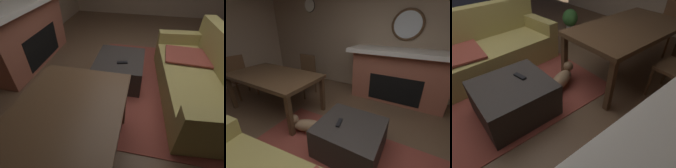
{
  "view_description": "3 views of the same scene",
  "coord_description": "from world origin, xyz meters",
  "views": [
    {
      "loc": [
        2.24,
        -0.22,
        1.79
      ],
      "look_at": [
        0.74,
        -0.53,
        0.51
      ],
      "focal_mm": 26.69,
      "sensor_mm": 36.0,
      "label": 1
    },
    {
      "loc": [
        -0.6,
        0.8,
        1.61
      ],
      "look_at": [
        0.31,
        -0.8,
        0.82
      ],
      "focal_mm": 22.91,
      "sensor_mm": 36.0,
      "label": 2
    },
    {
      "loc": [
        -0.59,
        -2.17,
        1.65
      ],
      "look_at": [
        0.35,
        -1.0,
        0.51
      ],
      "focal_mm": 30.06,
      "sensor_mm": 36.0,
      "label": 3
    }
  ],
  "objects": [
    {
      "name": "floor",
      "position": [
        0.0,
        0.0,
        0.0
      ],
      "size": [
        9.02,
        9.02,
        0.0
      ],
      "primitive_type": "plane",
      "color": "brown"
    },
    {
      "name": "dining_chair_east",
      "position": [
        2.94,
        -0.79,
        0.52
      ],
      "size": [
        0.47,
        0.47,
        0.93
      ],
      "color": "brown",
      "rests_on": "ground"
    },
    {
      "name": "area_rug",
      "position": [
        -0.02,
        0.01,
        0.01
      ],
      "size": [
        2.6,
        2.0,
        0.01
      ],
      "primitive_type": "cube",
      "color": "brown",
      "rests_on": "ground"
    },
    {
      "name": "potted_plant",
      "position": [
        2.21,
        1.08,
        0.26
      ],
      "size": [
        0.35,
        0.35,
        0.47
      ],
      "color": "beige",
      "rests_on": "ground"
    },
    {
      "name": "small_dog",
      "position": [
        0.72,
        -0.51,
        0.16
      ],
      "size": [
        0.52,
        0.35,
        0.27
      ],
      "color": "#8C6B4C",
      "rests_on": "ground"
    },
    {
      "name": "dining_table",
      "position": [
        1.68,
        -0.78,
        0.67
      ],
      "size": [
        1.74,
        0.95,
        0.74
      ],
      "color": "#513823",
      "rests_on": "ground"
    },
    {
      "name": "couch",
      "position": [
        0.13,
        0.63,
        0.32
      ],
      "size": [
        2.14,
        1.09,
        0.9
      ],
      "color": "#9E8E4C",
      "rests_on": "ground"
    },
    {
      "name": "tv_remote",
      "position": [
        0.12,
        -0.5,
        0.44
      ],
      "size": [
        0.09,
        0.17,
        0.02
      ],
      "primitive_type": "cube",
      "rotation": [
        0.0,
        0.0,
        0.24
      ],
      "color": "black",
      "rests_on": "ottoman_coffee_table"
    },
    {
      "name": "ottoman_coffee_table",
      "position": [
        -0.02,
        -0.56,
        0.21
      ],
      "size": [
        0.82,
        0.75,
        0.43
      ],
      "primitive_type": "cube",
      "color": "#2D2826",
      "rests_on": "ground"
    }
  ]
}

